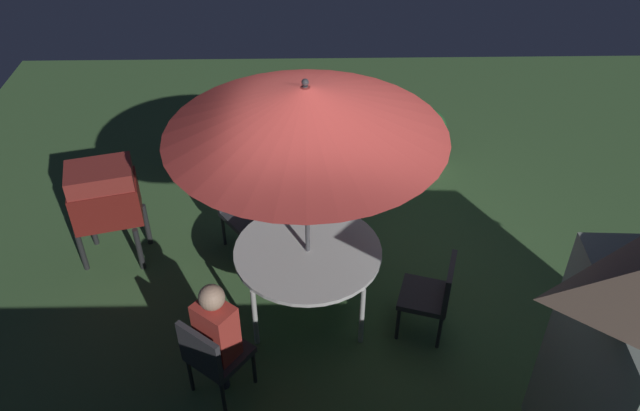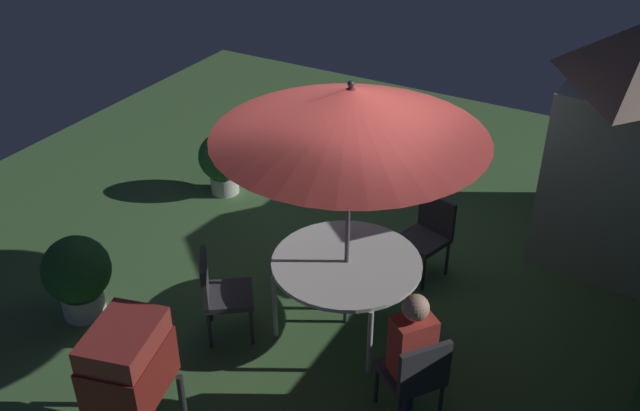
% 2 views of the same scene
% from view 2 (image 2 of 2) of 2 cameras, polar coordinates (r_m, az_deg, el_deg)
% --- Properties ---
extents(ground_plane, '(11.00, 11.00, 0.00)m').
position_cam_2_polar(ground_plane, '(7.77, 1.38, -6.17)').
color(ground_plane, '#47703D').
extents(garden_shed, '(2.01, 1.49, 2.67)m').
position_cam_2_polar(garden_shed, '(8.41, 23.49, 5.06)').
color(garden_shed, gray).
rests_on(garden_shed, ground).
extents(patio_table, '(1.44, 1.44, 0.75)m').
position_cam_2_polar(patio_table, '(6.84, 2.14, -4.81)').
color(patio_table, white).
rests_on(patio_table, ground).
extents(patio_umbrella, '(2.42, 2.42, 2.57)m').
position_cam_2_polar(patio_umbrella, '(6.03, 2.43, 7.42)').
color(patio_umbrella, '#4C4C51').
rests_on(patio_umbrella, ground).
extents(bbq_grill, '(0.80, 0.66, 1.20)m').
position_cam_2_polar(bbq_grill, '(5.80, -15.10, -12.17)').
color(bbq_grill, maroon).
rests_on(bbq_grill, ground).
extents(chair_near_shed, '(0.65, 0.65, 0.90)m').
position_cam_2_polar(chair_near_shed, '(6.05, 7.64, -13.16)').
color(chair_near_shed, '#38383D').
rests_on(chair_near_shed, ground).
extents(chair_far_side, '(0.58, 0.58, 0.90)m').
position_cam_2_polar(chair_far_side, '(7.73, 8.65, -2.05)').
color(chair_far_side, '#38383D').
rests_on(chair_far_side, ground).
extents(chair_toward_hedge, '(0.65, 0.65, 0.90)m').
position_cam_2_polar(chair_toward_hedge, '(6.88, -8.06, -6.74)').
color(chair_toward_hedge, '#38383D').
rests_on(chair_toward_hedge, ground).
extents(potted_plant_by_shed, '(0.68, 0.68, 0.89)m').
position_cam_2_polar(potted_plant_by_shed, '(7.46, -18.82, -5.20)').
color(potted_plant_by_shed, silver).
rests_on(potted_plant_by_shed, ground).
extents(potted_plant_by_grill, '(0.62, 0.62, 0.83)m').
position_cam_2_polar(potted_plant_by_grill, '(9.24, -7.77, 3.61)').
color(potted_plant_by_grill, silver).
rests_on(potted_plant_by_grill, ground).
extents(person_in_red, '(0.42, 0.40, 1.26)m').
position_cam_2_polar(person_in_red, '(5.92, 7.41, -10.83)').
color(person_in_red, '#CC3D33').
rests_on(person_in_red, ground).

